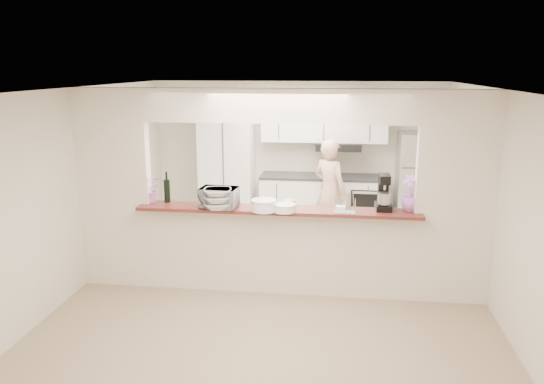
% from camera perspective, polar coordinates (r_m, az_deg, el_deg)
% --- Properties ---
extents(floor, '(6.00, 6.00, 0.00)m').
position_cam_1_polar(floor, '(6.75, 0.62, -10.61)').
color(floor, '#9C896A').
rests_on(floor, ground).
extents(tile_overlay, '(5.00, 2.90, 0.01)m').
position_cam_1_polar(tile_overlay, '(8.19, 1.89, -6.19)').
color(tile_overlay, beige).
rests_on(tile_overlay, floor).
extents(partition, '(5.00, 0.15, 2.50)m').
position_cam_1_polar(partition, '(6.30, 0.65, 1.81)').
color(partition, white).
rests_on(partition, floor).
extents(bar_counter, '(3.40, 0.38, 1.09)m').
position_cam_1_polar(bar_counter, '(6.54, 0.62, -6.01)').
color(bar_counter, white).
rests_on(bar_counter, floor).
extents(kitchen_cabinets, '(3.15, 0.62, 2.25)m').
position_cam_1_polar(kitchen_cabinets, '(9.07, 1.47, 2.13)').
color(kitchen_cabinets, white).
rests_on(kitchen_cabinets, floor).
extents(refrigerator, '(0.75, 0.70, 1.70)m').
position_cam_1_polar(refrigerator, '(9.08, 15.60, 0.84)').
color(refrigerator, '#BABABF').
rests_on(refrigerator, floor).
extents(flower_left, '(0.34, 0.30, 0.33)m').
position_cam_1_polar(flower_left, '(6.76, -12.89, 0.31)').
color(flower_left, '#D36FC5').
rests_on(flower_left, bar_counter).
extents(wine_bottle_a, '(0.07, 0.07, 0.34)m').
position_cam_1_polar(wine_bottle_a, '(6.72, -11.22, 0.04)').
color(wine_bottle_a, black).
rests_on(wine_bottle_a, bar_counter).
extents(wine_bottle_b, '(0.08, 0.08, 0.38)m').
position_cam_1_polar(wine_bottle_b, '(6.72, -11.23, 0.17)').
color(wine_bottle_b, black).
rests_on(wine_bottle_b, bar_counter).
extents(toaster_oven, '(0.46, 0.34, 0.24)m').
position_cam_1_polar(toaster_oven, '(6.38, -5.72, -0.60)').
color(toaster_oven, '#A3A3A7').
rests_on(toaster_oven, bar_counter).
extents(serving_bowls, '(0.38, 0.38, 0.24)m').
position_cam_1_polar(serving_bowls, '(6.31, -5.86, -0.77)').
color(serving_bowls, white).
rests_on(serving_bowls, bar_counter).
extents(plate_stack_a, '(0.30, 0.30, 0.13)m').
position_cam_1_polar(plate_stack_a, '(6.21, -0.88, -1.45)').
color(plate_stack_a, white).
rests_on(plate_stack_a, bar_counter).
extents(plate_stack_b, '(0.26, 0.26, 0.09)m').
position_cam_1_polar(plate_stack_b, '(6.18, 1.36, -1.71)').
color(plate_stack_b, white).
rests_on(plate_stack_b, bar_counter).
extents(red_bowl, '(0.17, 0.17, 0.08)m').
position_cam_1_polar(red_bowl, '(6.47, -0.60, -1.08)').
color(red_bowl, maroon).
rests_on(red_bowl, bar_counter).
extents(tan_bowl, '(0.16, 0.16, 0.07)m').
position_cam_1_polar(tan_bowl, '(6.44, 1.85, -1.18)').
color(tan_bowl, tan).
rests_on(tan_bowl, bar_counter).
extents(utensil_caddy, '(0.25, 0.15, 0.24)m').
position_cam_1_polar(utensil_caddy, '(6.18, 7.87, -1.34)').
color(utensil_caddy, silver).
rests_on(utensil_caddy, bar_counter).
extents(stand_mixer, '(0.19, 0.30, 0.43)m').
position_cam_1_polar(stand_mixer, '(6.39, 11.92, -0.18)').
color(stand_mixer, black).
rests_on(stand_mixer, bar_counter).
extents(flower_right, '(0.27, 0.27, 0.42)m').
position_cam_1_polar(flower_right, '(6.40, 14.74, -0.12)').
color(flower_right, '#B463B9').
rests_on(flower_right, bar_counter).
extents(person, '(0.71, 0.68, 1.65)m').
position_cam_1_polar(person, '(8.38, 6.24, 0.03)').
color(person, tan).
rests_on(person, floor).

